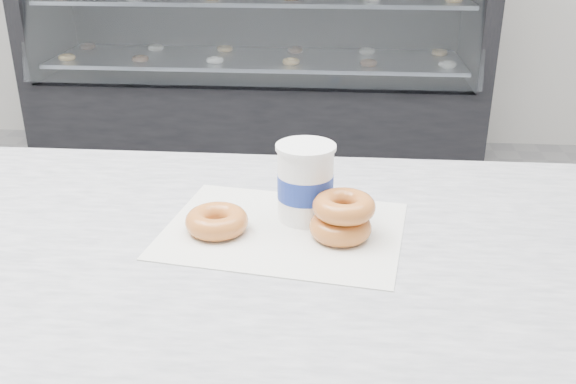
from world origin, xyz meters
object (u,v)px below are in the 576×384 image
object	(u,v)px
display_case	(258,75)
coffee_cup	(305,182)
donut_stack	(342,217)
donut_single	(217,221)

from	to	relation	value
display_case	coffee_cup	size ratio (longest dim) A/B	20.32
donut_stack	coffee_cup	distance (m)	0.08
donut_stack	donut_single	bearing A→B (deg)	179.48
display_case	coffee_cup	xyz separation A→B (m)	(0.41, -2.61, 0.47)
donut_single	coffee_cup	world-z (taller)	coffee_cup
donut_single	coffee_cup	xyz separation A→B (m)	(0.12, 0.05, 0.04)
coffee_cup	display_case	bearing A→B (deg)	74.17
donut_single	coffee_cup	distance (m)	0.14
display_case	coffee_cup	bearing A→B (deg)	-80.97
display_case	coffee_cup	world-z (taller)	display_case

